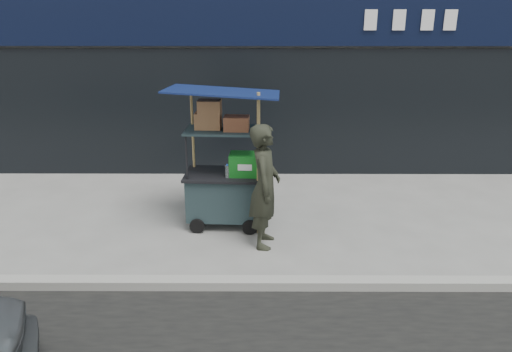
{
  "coord_description": "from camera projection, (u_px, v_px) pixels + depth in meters",
  "views": [
    {
      "loc": [
        0.22,
        -5.36,
        3.28
      ],
      "look_at": [
        0.2,
        1.2,
        0.92
      ],
      "focal_mm": 35.0,
      "sensor_mm": 36.0,
      "label": 1
    }
  ],
  "objects": [
    {
      "name": "curb",
      "position": [
        239.0,
        283.0,
        5.94
      ],
      "size": [
        80.0,
        0.18,
        0.12
      ],
      "primitive_type": "cube",
      "color": "#989890",
      "rests_on": "ground"
    },
    {
      "name": "ground",
      "position": [
        240.0,
        279.0,
        6.15
      ],
      "size": [
        80.0,
        80.0,
        0.0
      ],
      "primitive_type": "plane",
      "color": "slate",
      "rests_on": "ground"
    },
    {
      "name": "vendor_cart",
      "position": [
        226.0,
        178.0,
        7.39
      ],
      "size": [
        1.62,
        1.19,
        2.12
      ],
      "rotation": [
        0.0,
        0.0,
        -0.05
      ],
      "color": "#192A2A",
      "rests_on": "ground"
    },
    {
      "name": "vendor_man",
      "position": [
        265.0,
        186.0,
        6.74
      ],
      "size": [
        0.48,
        0.67,
        1.73
      ],
      "primitive_type": "imported",
      "rotation": [
        0.0,
        0.0,
        1.47
      ],
      "color": "black",
      "rests_on": "ground"
    }
  ]
}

